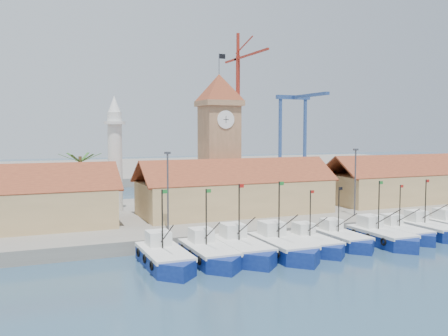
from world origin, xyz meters
name	(u,v)px	position (x,y,z in m)	size (l,w,h in m)	color
ground	(315,258)	(0.00, 0.00, 0.00)	(400.00, 400.00, 0.00)	navy
quay	(224,214)	(0.00, 24.00, 0.75)	(140.00, 32.00, 1.50)	gray
terminal	(116,170)	(0.00, 110.00, 1.00)	(240.00, 80.00, 2.00)	gray
boat_0	(165,259)	(-15.12, 2.25, 0.80)	(3.74, 10.24, 7.75)	navy
boat_1	(210,255)	(-10.63, 2.30, 0.78)	(3.66, 10.02, 7.59)	navy
boat_2	(243,250)	(-6.90, 2.60, 0.82)	(3.82, 10.46, 7.92)	navy
boat_3	(283,248)	(-2.66, 1.83, 0.83)	(3.90, 10.67, 8.07)	navy
boat_4	(314,244)	(1.51, 2.54, 0.71)	(3.30, 9.05, 6.85)	navy
boat_5	(343,240)	(5.65, 3.12, 0.72)	(3.36, 9.19, 6.96)	navy
boat_6	(384,238)	(10.40, 1.98, 0.78)	(3.66, 10.03, 7.59)	navy
boat_7	(404,233)	(14.51, 3.22, 0.70)	(3.29, 9.01, 6.81)	navy
boat_8	(430,230)	(18.56, 3.20, 0.76)	(3.54, 9.69, 7.34)	navy
hall_center	(235,195)	(0.00, 20.00, 3.99)	(27.04, 10.13, 7.61)	tan
hall_right	(415,185)	(32.00, 20.00, 3.99)	(31.20, 10.13, 7.61)	tan
clock_tower	(219,137)	(0.00, 26.00, 11.96)	(5.80, 5.80, 22.70)	tan
minaret	(115,153)	(-15.00, 28.00, 9.73)	(3.00, 3.00, 16.30)	silver
palm_tree	(81,181)	(-20.00, 26.00, 6.25)	(5.60, 5.03, 8.39)	brown
lamp_posts	(265,183)	(0.50, 12.00, 6.48)	(80.70, 0.25, 9.03)	#3F3F44
crane_red_right	(239,92)	(38.60, 103.85, 25.13)	(1.00, 30.82, 41.95)	maroon
gantry	(298,110)	(62.00, 106.65, 20.04)	(13.00, 22.00, 23.20)	navy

